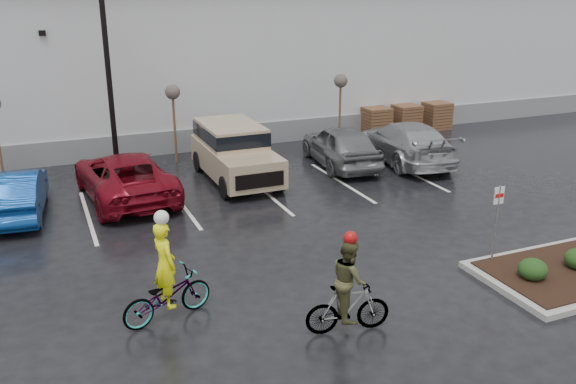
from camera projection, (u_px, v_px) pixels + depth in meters
name	position (u px, v px, depth m)	size (l,w,h in m)	color
ground	(367.00, 297.00, 14.27)	(120.00, 120.00, 0.00)	black
warehouse	(162.00, 50.00, 32.25)	(60.50, 15.50, 7.20)	silver
wooded_ridge	(107.00, 32.00, 52.52)	(80.00, 25.00, 6.00)	#29431B
lamppost	(104.00, 22.00, 21.41)	(0.50, 1.00, 9.22)	black
sapling_mid	(173.00, 96.00, 24.16)	(0.60, 0.60, 3.20)	#4D311E
sapling_east	(341.00, 85.00, 26.92)	(0.60, 0.60, 3.20)	#4D311E
pallet_stack_a	(376.00, 121.00, 29.38)	(1.20, 1.20, 1.35)	#4D311E
pallet_stack_b	(406.00, 118.00, 30.01)	(1.20, 1.20, 1.35)	#4D311E
pallet_stack_c	(436.00, 115.00, 30.67)	(1.20, 1.20, 1.35)	#4D311E
shrub_a	(533.00, 269.00, 14.74)	(0.70, 0.70, 0.52)	#1A3512
fire_lane_sign	(497.00, 216.00, 15.39)	(0.30, 0.05, 2.20)	gray
car_blue	(16.00, 193.00, 19.10)	(1.57, 4.51, 1.49)	navy
car_red	(125.00, 176.00, 20.63)	(2.62, 5.69, 1.58)	maroon
suv_tan	(236.00, 154.00, 22.39)	(2.20, 5.10, 2.06)	tan
car_grey	(341.00, 145.00, 24.34)	(1.99, 4.94, 1.68)	slate
car_far_silver	(405.00, 142.00, 24.88)	(2.33, 5.73, 1.66)	#A8ABB0
cyclist_hivis	(166.00, 287.00, 13.12)	(2.21, 1.27, 2.53)	#3F3F44
cyclist_olive	(348.00, 296.00, 12.61)	(1.82, 0.91, 2.28)	#3F3F44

